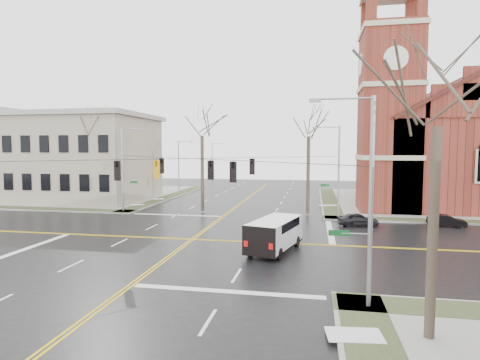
% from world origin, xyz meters
% --- Properties ---
extents(ground, '(120.00, 120.00, 0.00)m').
position_xyz_m(ground, '(0.00, 0.00, 0.00)').
color(ground, black).
rests_on(ground, ground).
extents(sidewalks, '(80.00, 80.00, 0.17)m').
position_xyz_m(sidewalks, '(0.00, 0.00, 0.08)').
color(sidewalks, gray).
rests_on(sidewalks, ground).
extents(road_markings, '(100.00, 100.00, 0.01)m').
position_xyz_m(road_markings, '(0.00, 0.00, 0.01)').
color(road_markings, gold).
rests_on(road_markings, ground).
extents(church, '(24.28, 27.48, 27.50)m').
position_xyz_m(church, '(24.76, 24.78, 8.43)').
color(church, maroon).
rests_on(church, ground).
extents(civic_building_a, '(18.00, 14.00, 11.00)m').
position_xyz_m(civic_building_a, '(-22.00, 20.00, 5.50)').
color(civic_building_a, gray).
rests_on(civic_building_a, ground).
extents(signal_pole_ne, '(2.75, 0.22, 9.00)m').
position_xyz_m(signal_pole_ne, '(11.32, 11.50, 4.95)').
color(signal_pole_ne, gray).
rests_on(signal_pole_ne, ground).
extents(signal_pole_nw, '(2.75, 0.22, 9.00)m').
position_xyz_m(signal_pole_nw, '(-11.32, 11.50, 4.95)').
color(signal_pole_nw, gray).
rests_on(signal_pole_nw, ground).
extents(signal_pole_se, '(2.75, 0.22, 9.00)m').
position_xyz_m(signal_pole_se, '(11.32, -11.50, 4.95)').
color(signal_pole_se, gray).
rests_on(signal_pole_se, ground).
extents(span_wires, '(23.02, 23.02, 0.03)m').
position_xyz_m(span_wires, '(0.00, 0.00, 6.20)').
color(span_wires, black).
rests_on(span_wires, ground).
extents(traffic_signals, '(8.21, 8.26, 1.30)m').
position_xyz_m(traffic_signals, '(-0.00, -0.67, 5.45)').
color(traffic_signals, black).
rests_on(traffic_signals, ground).
extents(streetlight_north_a, '(2.30, 0.20, 8.00)m').
position_xyz_m(streetlight_north_a, '(-10.65, 28.00, 4.47)').
color(streetlight_north_a, gray).
rests_on(streetlight_north_a, ground).
extents(streetlight_north_b, '(2.30, 0.20, 8.00)m').
position_xyz_m(streetlight_north_b, '(-10.65, 48.00, 4.47)').
color(streetlight_north_b, gray).
rests_on(streetlight_north_b, ground).
extents(cargo_van, '(3.60, 6.09, 2.18)m').
position_xyz_m(cargo_van, '(6.60, -2.19, 1.29)').
color(cargo_van, white).
rests_on(cargo_van, ground).
extents(parked_car_a, '(3.76, 2.01, 1.22)m').
position_xyz_m(parked_car_a, '(13.03, 7.74, 0.61)').
color(parked_car_a, black).
rests_on(parked_car_a, ground).
extents(parked_car_b, '(3.36, 1.48, 1.07)m').
position_xyz_m(parked_car_b, '(20.76, 8.89, 0.54)').
color(parked_car_b, black).
rests_on(parked_car_b, ground).
extents(tree_nw_far, '(4.00, 4.00, 12.58)m').
position_xyz_m(tree_nw_far, '(-15.44, 13.49, 9.09)').
color(tree_nw_far, '#342C21').
rests_on(tree_nw_far, ground).
extents(tree_nw_near, '(4.00, 4.00, 12.29)m').
position_xyz_m(tree_nw_near, '(-2.84, 12.85, 8.88)').
color(tree_nw_near, '#342C21').
rests_on(tree_nw_near, ground).
extents(tree_ne, '(4.00, 4.00, 12.11)m').
position_xyz_m(tree_ne, '(8.50, 13.20, 8.76)').
color(tree_ne, '#342C21').
rests_on(tree_ne, ground).
extents(tree_se, '(4.00, 4.00, 11.35)m').
position_xyz_m(tree_se, '(13.27, -14.11, 8.22)').
color(tree_se, '#342C21').
rests_on(tree_se, ground).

